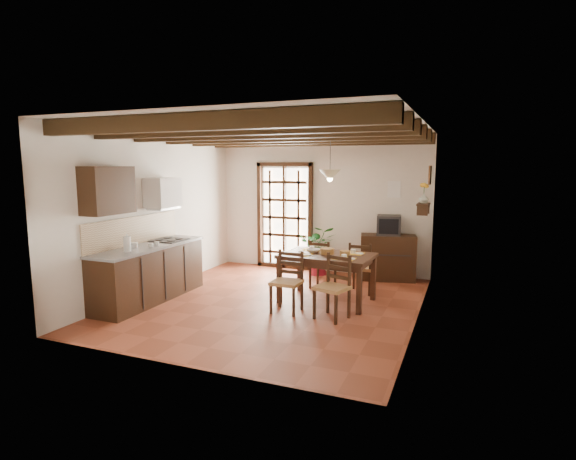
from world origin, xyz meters
The scene contains 25 objects.
ground_plane centered at (0.00, 0.00, 0.00)m, with size 5.00×5.00×0.00m, color brown.
room_shell centered at (0.00, 0.00, 1.82)m, with size 4.52×5.02×2.81m.
ceiling_beams centered at (0.00, 0.00, 2.69)m, with size 4.50×4.34×0.20m.
french_door centered at (-0.80, 2.45, 1.18)m, with size 1.26×0.11×2.32m.
kitchen_counter centered at (-1.96, -0.60, 0.47)m, with size 0.64×2.25×1.38m.
upper_cabinet centered at (-2.08, -1.30, 1.85)m, with size 0.35×0.80×0.70m, color black.
range_hood centered at (-2.05, -0.05, 1.73)m, with size 0.38×0.60×0.54m.
counter_items centered at (-1.95, -0.51, 0.96)m, with size 0.50×1.43×0.25m.
dining_table centered at (0.78, 0.41, 0.69)m, with size 1.51×1.03×0.79m.
chair_near_left centered at (0.37, -0.31, 0.29)m, with size 0.43×0.41×0.93m.
chair_near_right centered at (1.10, -0.35, 0.29)m, with size 0.53×0.52×0.93m.
chair_far_left centered at (0.46, 1.18, 0.28)m, with size 0.45×0.43×0.89m.
chair_far_right centered at (1.19, 1.13, 0.28)m, with size 0.42×0.40×0.90m.
table_setting centered at (0.78, 0.41, 0.86)m, with size 1.06×0.71×0.10m.
table_bowl centered at (0.52, 0.48, 0.82)m, with size 0.22×0.22×0.05m, color white.
sideboard centered at (1.46, 2.23, 0.44)m, with size 1.04×0.47×0.88m, color black.
crt_tv centered at (1.46, 2.22, 1.07)m, with size 0.50×0.47×0.38m.
fuse_box centered at (1.50, 2.48, 1.75)m, with size 0.25×0.03×0.32m, color white.
plant_pot centered at (0.06, 2.13, 0.11)m, with size 0.36×0.36×0.22m, color maroon.
potted_plant centered at (0.06, 2.13, 0.57)m, with size 1.93×1.66×2.16m, color #144C19.
wall_shelf centered at (2.14, 1.60, 1.51)m, with size 0.20×0.42×0.20m.
shelf_vase centered at (2.14, 1.60, 1.65)m, with size 0.15×0.15×0.15m, color #B2BFB2.
shelf_flowers centered at (2.14, 1.60, 1.86)m, with size 0.14×0.14×0.36m.
framed_picture centered at (2.22, 1.60, 2.05)m, with size 0.03×0.32×0.32m.
pendant_lamp centered at (0.78, 0.51, 2.08)m, with size 0.36×0.36×0.84m.
Camera 1 is at (2.85, -6.44, 2.21)m, focal length 28.00 mm.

